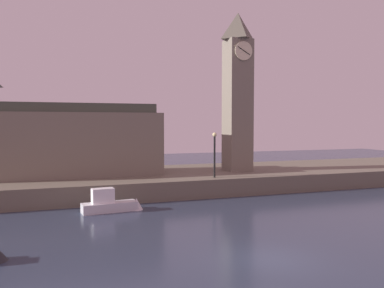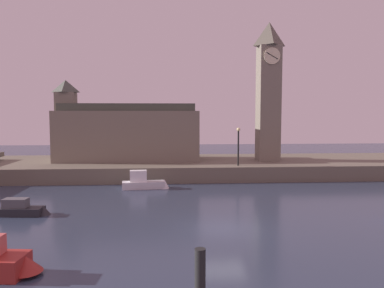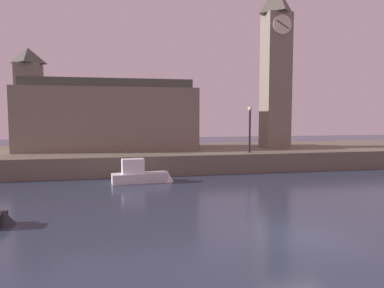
% 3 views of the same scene
% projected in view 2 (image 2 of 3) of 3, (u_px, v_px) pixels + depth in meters
% --- Properties ---
extents(ground_plane, '(120.00, 120.00, 0.00)m').
position_uv_depth(ground_plane, '(223.00, 229.00, 21.47)').
color(ground_plane, '#2D384C').
extents(far_embankment, '(70.00, 12.00, 1.50)m').
position_uv_depth(far_embankment, '(196.00, 167.00, 41.30)').
color(far_embankment, '#6B6051').
rests_on(far_embankment, ground).
extents(clock_tower, '(2.50, 2.53, 14.83)m').
position_uv_depth(clock_tower, '(268.00, 90.00, 40.42)').
color(clock_tower, slate).
rests_on(clock_tower, far_embankment).
extents(parliament_hall, '(15.37, 5.35, 8.72)m').
position_uv_depth(parliament_hall, '(124.00, 132.00, 41.11)').
color(parliament_hall, slate).
rests_on(parliament_hall, far_embankment).
extents(streetlamp, '(0.36, 0.36, 3.73)m').
position_uv_depth(streetlamp, '(238.00, 142.00, 36.61)').
color(streetlamp, black).
rests_on(streetlamp, far_embankment).
extents(mooring_post_left, '(0.35, 0.35, 2.35)m').
position_uv_depth(mooring_post_left, '(200.00, 285.00, 11.79)').
color(mooring_post_left, black).
rests_on(mooring_post_left, ground).
extents(boat_ferry_white, '(4.29, 1.50, 1.73)m').
position_uv_depth(boat_ferry_white, '(146.00, 183.00, 33.00)').
color(boat_ferry_white, silver).
rests_on(boat_ferry_white, ground).
extents(boat_barge_dark, '(3.37, 1.35, 1.17)m').
position_uv_depth(boat_barge_dark, '(25.00, 209.00, 24.30)').
color(boat_barge_dark, '#232328').
rests_on(boat_barge_dark, ground).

